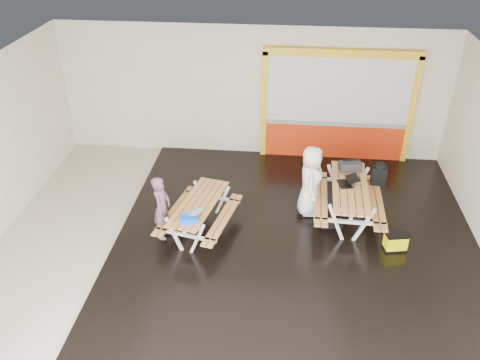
# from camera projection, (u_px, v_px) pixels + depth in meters

# --- Properties ---
(room) EXTENTS (10.02, 8.02, 3.52)m
(room) POSITION_uv_depth(u_px,v_px,m) (235.00, 171.00, 9.42)
(room) COLOR beige
(room) RESTS_ON ground
(deck) EXTENTS (7.50, 7.98, 0.05)m
(deck) POSITION_uv_depth(u_px,v_px,m) (296.00, 246.00, 10.22)
(deck) COLOR black
(deck) RESTS_ON room
(kiosk) EXTENTS (3.88, 0.16, 3.00)m
(kiosk) POSITION_uv_depth(u_px,v_px,m) (337.00, 109.00, 12.74)
(kiosk) COLOR red
(kiosk) RESTS_ON room
(picnic_table_left) EXTENTS (1.68, 2.15, 0.77)m
(picnic_table_left) POSITION_uv_depth(u_px,v_px,m) (199.00, 209.00, 10.36)
(picnic_table_left) COLOR #DB9249
(picnic_table_left) RESTS_ON deck
(picnic_table_right) EXTENTS (1.54, 2.21, 0.86)m
(picnic_table_right) POSITION_uv_depth(u_px,v_px,m) (349.00, 194.00, 10.74)
(picnic_table_right) COLOR #DB9249
(picnic_table_right) RESTS_ON deck
(person_left) EXTENTS (0.36, 0.53, 1.40)m
(person_left) POSITION_uv_depth(u_px,v_px,m) (162.00, 207.00, 10.05)
(person_left) COLOR #66445A
(person_left) RESTS_ON deck
(person_right) EXTENTS (0.55, 0.81, 1.62)m
(person_right) POSITION_uv_depth(u_px,v_px,m) (311.00, 181.00, 10.75)
(person_right) COLOR white
(person_right) RESTS_ON deck
(laptop_left) EXTENTS (0.46, 0.44, 0.15)m
(laptop_left) POSITION_uv_depth(u_px,v_px,m) (193.00, 213.00, 9.84)
(laptop_left) COLOR silver
(laptop_left) RESTS_ON picnic_table_left
(laptop_right) EXTENTS (0.49, 0.45, 0.18)m
(laptop_right) POSITION_uv_depth(u_px,v_px,m) (348.00, 182.00, 10.67)
(laptop_right) COLOR black
(laptop_right) RESTS_ON picnic_table_right
(blue_pouch) EXTENTS (0.39, 0.31, 0.10)m
(blue_pouch) POSITION_uv_depth(u_px,v_px,m) (189.00, 219.00, 9.68)
(blue_pouch) COLOR blue
(blue_pouch) RESTS_ON picnic_table_left
(toolbox) EXTENTS (0.52, 0.34, 0.28)m
(toolbox) POSITION_uv_depth(u_px,v_px,m) (350.00, 166.00, 11.15)
(toolbox) COLOR black
(toolbox) RESTS_ON picnic_table_right
(backpack) EXTENTS (0.35, 0.24, 0.56)m
(backpack) POSITION_uv_depth(u_px,v_px,m) (379.00, 175.00, 11.21)
(backpack) COLOR black
(backpack) RESTS_ON picnic_table_right
(dark_case) EXTENTS (0.51, 0.41, 0.17)m
(dark_case) POSITION_uv_depth(u_px,v_px,m) (331.00, 221.00, 10.77)
(dark_case) COLOR black
(dark_case) RESTS_ON deck
(fluke_bag) EXTENTS (0.49, 0.37, 0.38)m
(fluke_bag) POSITION_uv_depth(u_px,v_px,m) (395.00, 242.00, 10.01)
(fluke_bag) COLOR black
(fluke_bag) RESTS_ON deck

